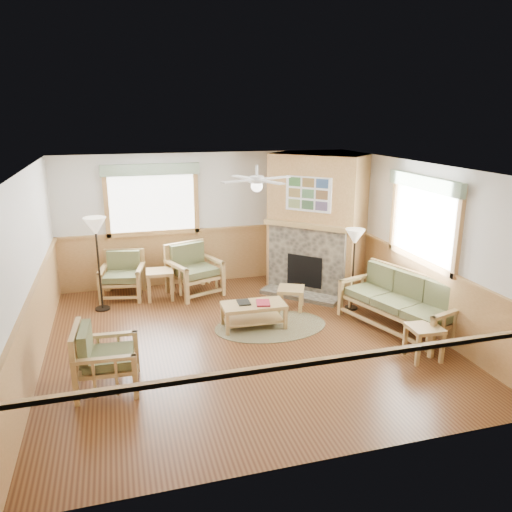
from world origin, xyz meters
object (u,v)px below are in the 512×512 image
object	(u,v)px
footstool	(291,298)
floor_lamp_right	(353,269)
armchair_back_right	(195,270)
armchair_left	(107,357)
armchair_back_left	(122,276)
end_table_sofa	(423,343)
end_table_chairs	(160,285)
coffee_table	(254,315)
floor_lamp_left	(99,264)
sofa	(399,303)

from	to	relation	value
footstool	floor_lamp_right	distance (m)	1.24
armchair_back_right	armchair_left	world-z (taller)	armchair_back_right
armchair_back_left	end_table_sofa	size ratio (longest dim) A/B	1.72
armchair_left	end_table_sofa	bearing A→B (deg)	-91.76
end_table_chairs	end_table_sofa	size ratio (longest dim) A/B	1.11
coffee_table	floor_lamp_left	world-z (taller)	floor_lamp_left
sofa	armchair_back_left	world-z (taller)	sofa
floor_lamp_left	floor_lamp_right	bearing A→B (deg)	-15.23
footstool	floor_lamp_right	bearing A→B (deg)	-15.60
coffee_table	footstool	size ratio (longest dim) A/B	2.27
coffee_table	floor_lamp_left	distance (m)	2.94
floor_lamp_left	end_table_sofa	bearing A→B (deg)	-35.74
armchair_back_left	floor_lamp_left	world-z (taller)	floor_lamp_left
armchair_back_left	end_table_chairs	size ratio (longest dim) A/B	1.55
sofa	floor_lamp_right	bearing A→B (deg)	-179.85
coffee_table	end_table_sofa	world-z (taller)	end_table_sofa
armchair_left	floor_lamp_left	world-z (taller)	floor_lamp_left
armchair_back_right	end_table_chairs	bearing A→B (deg)	165.63
sofa	floor_lamp_left	xyz separation A→B (m)	(-4.72, 2.21, 0.40)
armchair_left	floor_lamp_left	bearing A→B (deg)	6.10
armchair_left	floor_lamp_right	world-z (taller)	floor_lamp_right
footstool	end_table_sofa	bearing A→B (deg)	-63.08
sofa	end_table_sofa	xyz separation A→B (m)	(-0.20, -1.04, -0.21)
armchair_left	sofa	bearing A→B (deg)	-78.67
sofa	footstool	distance (m)	1.94
armchair_back_right	armchair_left	bearing A→B (deg)	-137.66
sofa	armchair_back_right	world-z (taller)	armchair_back_right
footstool	sofa	bearing A→B (deg)	-43.26
armchair_left	floor_lamp_left	xyz separation A→B (m)	(-0.12, 2.83, 0.43)
end_table_sofa	floor_lamp_right	xyz separation A→B (m)	(-0.12, 2.05, 0.50)
armchair_back_right	floor_lamp_right	world-z (taller)	floor_lamp_right
armchair_back_right	floor_lamp_right	size ratio (longest dim) A/B	0.65
coffee_table	end_table_sofa	size ratio (longest dim) A/B	2.07
end_table_chairs	floor_lamp_left	bearing A→B (deg)	-165.32
sofa	footstool	size ratio (longest dim) A/B	4.34
armchair_back_left	floor_lamp_right	xyz separation A→B (m)	(4.00, -1.76, 0.31)
sofa	armchair_back_left	xyz separation A→B (m)	(-4.33, 2.78, -0.02)
end_table_chairs	floor_lamp_left	xyz separation A→B (m)	(-1.08, -0.28, 0.58)
floor_lamp_left	armchair_back_right	bearing A→B (deg)	11.34
sofa	coffee_table	size ratio (longest dim) A/B	1.91
armchair_back_left	footstool	distance (m)	3.28
sofa	armchair_back_left	bearing A→B (deg)	-140.38
coffee_table	end_table_sofa	xyz separation A→B (m)	(2.07, -1.75, 0.04)
sofa	floor_lamp_left	size ratio (longest dim) A/B	1.16
end_table_chairs	armchair_back_right	bearing A→B (deg)	5.89
armchair_left	coffee_table	distance (m)	2.69
footstool	floor_lamp_left	distance (m)	3.50
armchair_left	coffee_table	bearing A→B (deg)	-56.69
end_table_sofa	floor_lamp_right	size ratio (longest dim) A/B	0.34
armchair_back_left	coffee_table	bearing A→B (deg)	-33.62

